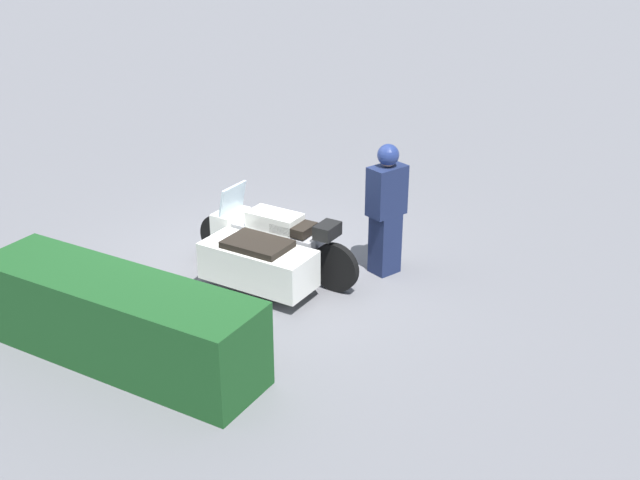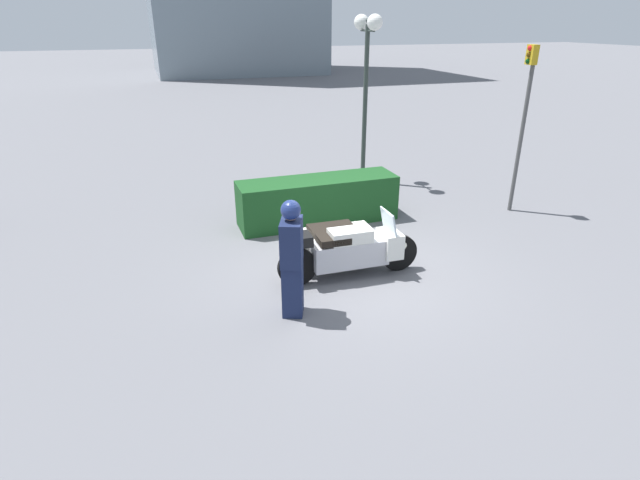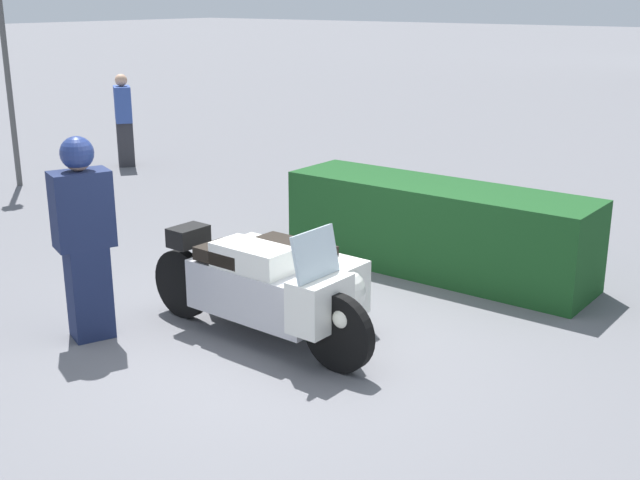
{
  "view_description": "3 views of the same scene",
  "coord_description": "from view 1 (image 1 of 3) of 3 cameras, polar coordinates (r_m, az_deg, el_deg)",
  "views": [
    {
      "loc": [
        -5.69,
        8.16,
        5.0
      ],
      "look_at": [
        -1.14,
        0.32,
        0.88
      ],
      "focal_mm": 45.0,
      "sensor_mm": 36.0,
      "label": 1
    },
    {
      "loc": [
        -3.23,
        -7.25,
        4.15
      ],
      "look_at": [
        -0.8,
        -0.23,
        0.86
      ],
      "focal_mm": 28.0,
      "sensor_mm": 36.0,
      "label": 2
    },
    {
      "loc": [
        4.27,
        -5.01,
        2.98
      ],
      "look_at": [
        0.15,
        0.41,
        0.9
      ],
      "focal_mm": 45.0,
      "sensor_mm": 36.0,
      "label": 3
    }
  ],
  "objects": [
    {
      "name": "police_motorcycle",
      "position": [
        10.66,
        -4.29,
        -0.78
      ],
      "size": [
        2.56,
        1.22,
        1.16
      ],
      "rotation": [
        0.0,
        0.0,
        -0.02
      ],
      "color": "black",
      "rests_on": "ground"
    },
    {
      "name": "ground_plane",
      "position": [
        11.14,
        -4.27,
        -2.3
      ],
      "size": [
        160.0,
        160.0,
        0.0
      ],
      "primitive_type": "plane",
      "color": "slate"
    },
    {
      "name": "hedge_bush_curbside",
      "position": [
        9.22,
        -14.12,
        -5.59
      ],
      "size": [
        3.5,
        0.93,
        0.99
      ],
      "primitive_type": "cube",
      "color": "#19471E",
      "rests_on": "ground"
    },
    {
      "name": "officer_rider",
      "position": [
        10.77,
        4.74,
        2.4
      ],
      "size": [
        0.47,
        0.58,
        1.84
      ],
      "rotation": [
        0.0,
        0.0,
        -0.38
      ],
      "color": "#192347",
      "rests_on": "ground"
    }
  ]
}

